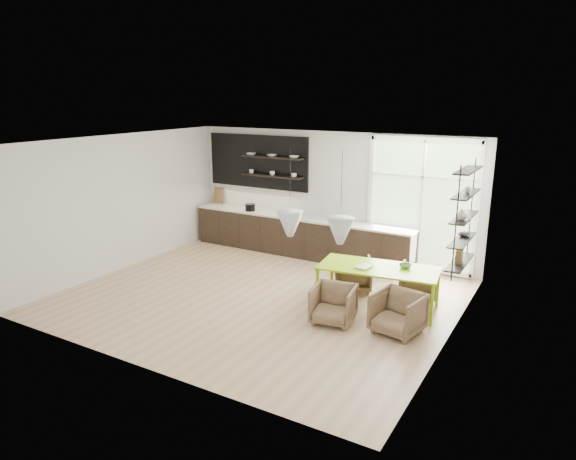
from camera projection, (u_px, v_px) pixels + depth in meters
The scene contains 11 objects.
room at pixel (314, 213), 9.97m from camera, with size 7.02×6.01×2.91m.
kitchen_run at pixel (297, 230), 12.14m from camera, with size 5.54×0.69×2.75m.
right_shelving at pixel (463, 220), 8.64m from camera, with size 0.26×1.22×1.90m.
dining_table at pixel (379, 270), 9.05m from camera, with size 2.19×1.20×0.76m.
armchair_back_left at pixel (353, 274), 9.98m from camera, with size 0.69×0.71×0.64m, color brown.
armchair_back_right at pixel (419, 281), 9.63m from camera, with size 0.67×0.69×0.63m, color brown.
armchair_front_left at pixel (333, 304), 8.55m from camera, with size 0.68×0.70×0.64m, color brown.
armchair_front_right at pixel (398, 313), 8.17m from camera, with size 0.72×0.74×0.67m, color brown.
wire_stool at pixel (323, 291), 9.27m from camera, with size 0.32×0.32×0.41m.
table_book at pixel (358, 265), 9.09m from camera, with size 0.23×0.31×0.03m, color white.
table_bowl at pixel (405, 266), 8.99m from camera, with size 0.21×0.21×0.07m, color #578D50.
Camera 1 is at (5.00, -7.57, 3.73)m, focal length 32.00 mm.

